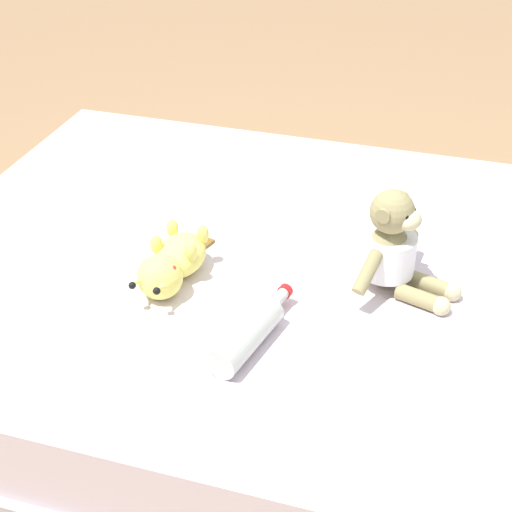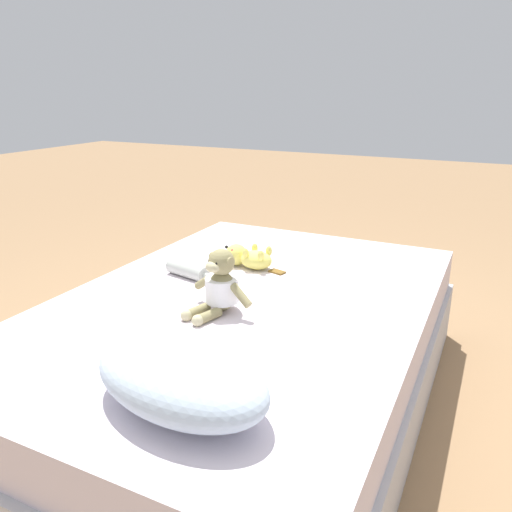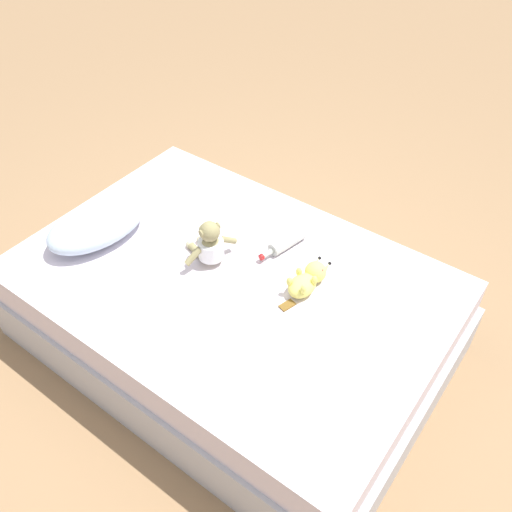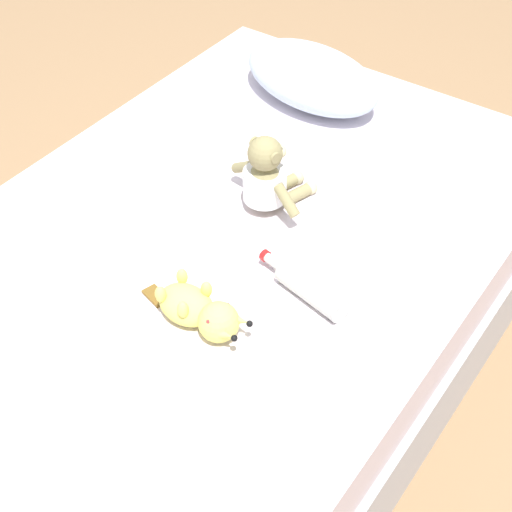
# 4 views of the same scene
# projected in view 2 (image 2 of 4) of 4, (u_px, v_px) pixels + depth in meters

# --- Properties ---
(ground_plane) EXTENTS (16.00, 16.00, 0.00)m
(ground_plane) POSITION_uv_depth(u_px,v_px,m) (245.00, 403.00, 2.11)
(ground_plane) COLOR #93704C
(bed) EXTENTS (1.37, 2.01, 0.47)m
(bed) POSITION_uv_depth(u_px,v_px,m) (245.00, 353.00, 2.04)
(bed) COLOR #B2B2B7
(bed) RESTS_ON ground_plane
(pillow) EXTENTS (0.56, 0.39, 0.17)m
(pillow) POSITION_uv_depth(u_px,v_px,m) (180.00, 378.00, 1.27)
(pillow) COLOR silver
(pillow) RESTS_ON bed
(plush_monkey) EXTENTS (0.28, 0.24, 0.24)m
(plush_monkey) POSITION_uv_depth(u_px,v_px,m) (220.00, 286.00, 1.82)
(plush_monkey) COLOR #8E8456
(plush_monkey) RESTS_ON bed
(plush_yellow_creature) EXTENTS (0.33, 0.12, 0.10)m
(plush_yellow_creature) POSITION_uv_depth(u_px,v_px,m) (248.00, 257.00, 2.28)
(plush_yellow_creature) COLOR #EAE066
(plush_yellow_creature) RESTS_ON bed
(glass_bottle) EXTENTS (0.28, 0.11, 0.07)m
(glass_bottle) POSITION_uv_depth(u_px,v_px,m) (189.00, 270.00, 2.16)
(glass_bottle) COLOR #B7BCB2
(glass_bottle) RESTS_ON bed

